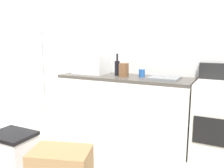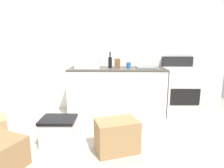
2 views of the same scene
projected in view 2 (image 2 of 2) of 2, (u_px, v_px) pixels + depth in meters
ground_plane at (95, 144)px, 2.64m from camera, size 6.00×6.00×0.00m
wall_back at (102, 46)px, 3.89m from camera, size 5.00×0.10×2.60m
kitchen_counter at (117, 91)px, 3.72m from camera, size 1.80×0.60×0.90m
refrigerator at (8, 73)px, 3.62m from camera, size 0.68×0.66×1.62m
stove_oven at (180, 90)px, 3.70m from camera, size 0.60×0.61×1.10m
microwave at (88, 61)px, 3.63m from camera, size 0.46×0.34×0.27m
sink_basin at (146, 67)px, 3.58m from camera, size 0.36×0.32×0.03m
wine_bottle at (110, 62)px, 3.63m from camera, size 0.07×0.07×0.30m
coffee_mug at (129, 65)px, 3.66m from camera, size 0.08×0.08×0.10m
knife_block at (117, 64)px, 3.55m from camera, size 0.10×0.10×0.18m
cardboard_box_large at (117, 136)px, 2.43m from camera, size 0.61×0.49×0.41m
cardboard_box_small at (0, 153)px, 2.11m from camera, size 0.61×0.55×0.34m
storage_bin at (59, 131)px, 2.59m from camera, size 0.46×0.36×0.38m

